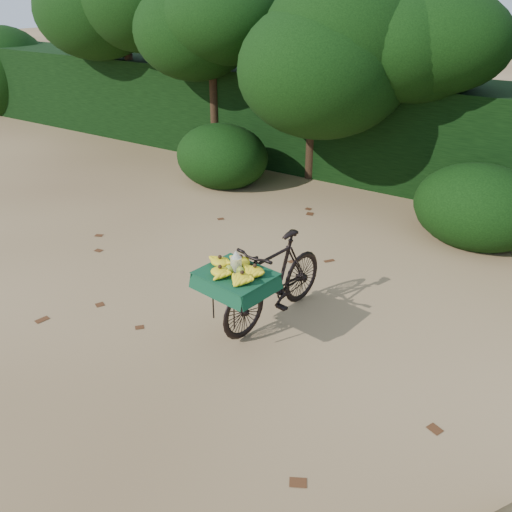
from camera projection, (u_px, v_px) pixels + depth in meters
The scene contains 6 objects.
ground at pixel (204, 357), 5.35m from camera, with size 80.00×80.00×0.00m, color tan.
vendor_bicycle at pixel (273, 279), 5.75m from camera, with size 0.79×1.74×0.96m.
hedge_backdrop at pixel (424, 135), 9.63m from camera, with size 26.00×1.80×1.80m, color black.
tree_row at pixel (378, 73), 8.86m from camera, with size 14.50×2.00×4.00m, color black, non-canonical shape.
bush_clumps at pixel (409, 197), 8.09m from camera, with size 8.80×1.70×0.90m, color black, non-canonical shape.
leaf_litter at pixel (242, 326), 5.83m from camera, with size 7.00×7.30×0.01m, color #4B2814, non-canonical shape.
Camera 1 is at (2.83, -3.32, 3.30)m, focal length 38.00 mm.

